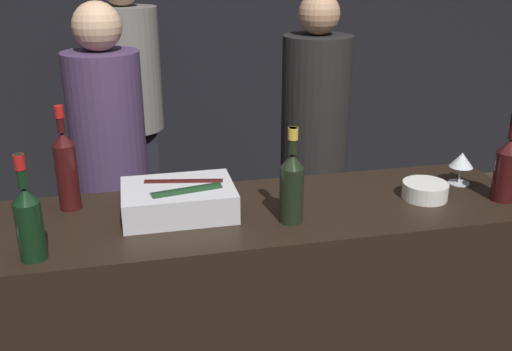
{
  "coord_description": "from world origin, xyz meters",
  "views": [
    {
      "loc": [
        -0.41,
        -1.52,
        1.86
      ],
      "look_at": [
        0.0,
        0.31,
        1.13
      ],
      "focal_mm": 40.0,
      "sensor_mm": 36.0,
      "label": 1
    }
  ],
  "objects_px": {
    "ice_bin_with_bottles": "(180,199)",
    "champagne_bottle": "(292,185)",
    "red_wine_bottle_tall": "(66,168)",
    "red_wine_bottle_black_foil": "(506,168)",
    "person_in_hoodie": "(111,167)",
    "red_wine_bottle_burgundy": "(29,219)",
    "wine_glass": "(462,161)",
    "person_grey_polo": "(314,137)",
    "bowl_white": "(425,190)",
    "person_blond_tee": "(130,103)"
  },
  "relations": [
    {
      "from": "bowl_white",
      "to": "wine_glass",
      "type": "xyz_separation_m",
      "value": [
        0.2,
        0.1,
        0.06
      ]
    },
    {
      "from": "ice_bin_with_bottles",
      "to": "person_in_hoodie",
      "type": "bearing_deg",
      "value": 109.4
    },
    {
      "from": "ice_bin_with_bottles",
      "to": "champagne_bottle",
      "type": "relative_size",
      "value": 1.17
    },
    {
      "from": "bowl_white",
      "to": "person_blond_tee",
      "type": "height_order",
      "value": "person_blond_tee"
    },
    {
      "from": "bowl_white",
      "to": "wine_glass",
      "type": "height_order",
      "value": "wine_glass"
    },
    {
      "from": "wine_glass",
      "to": "red_wine_bottle_tall",
      "type": "relative_size",
      "value": 0.34
    },
    {
      "from": "red_wine_bottle_tall",
      "to": "person_blond_tee",
      "type": "distance_m",
      "value": 1.65
    },
    {
      "from": "wine_glass",
      "to": "ice_bin_with_bottles",
      "type": "bearing_deg",
      "value": -178.12
    },
    {
      "from": "wine_glass",
      "to": "person_blond_tee",
      "type": "distance_m",
      "value": 2.13
    },
    {
      "from": "wine_glass",
      "to": "person_in_hoodie",
      "type": "distance_m",
      "value": 1.53
    },
    {
      "from": "red_wine_bottle_burgundy",
      "to": "person_grey_polo",
      "type": "height_order",
      "value": "person_grey_polo"
    },
    {
      "from": "wine_glass",
      "to": "red_wine_bottle_burgundy",
      "type": "bearing_deg",
      "value": -170.58
    },
    {
      "from": "person_blond_tee",
      "to": "person_grey_polo",
      "type": "bearing_deg",
      "value": 33.12
    },
    {
      "from": "ice_bin_with_bottles",
      "to": "red_wine_bottle_burgundy",
      "type": "relative_size",
      "value": 1.17
    },
    {
      "from": "red_wine_bottle_burgundy",
      "to": "ice_bin_with_bottles",
      "type": "bearing_deg",
      "value": 25.96
    },
    {
      "from": "champagne_bottle",
      "to": "person_in_hoodie",
      "type": "bearing_deg",
      "value": 125.39
    },
    {
      "from": "wine_glass",
      "to": "champagne_bottle",
      "type": "relative_size",
      "value": 0.39
    },
    {
      "from": "person_blond_tee",
      "to": "wine_glass",
      "type": "bearing_deg",
      "value": 18.98
    },
    {
      "from": "champagne_bottle",
      "to": "wine_glass",
      "type": "bearing_deg",
      "value": 13.77
    },
    {
      "from": "red_wine_bottle_tall",
      "to": "red_wine_bottle_black_foil",
      "type": "height_order",
      "value": "red_wine_bottle_tall"
    },
    {
      "from": "ice_bin_with_bottles",
      "to": "wine_glass",
      "type": "bearing_deg",
      "value": 1.88
    },
    {
      "from": "red_wine_bottle_tall",
      "to": "person_grey_polo",
      "type": "height_order",
      "value": "person_grey_polo"
    },
    {
      "from": "red_wine_bottle_black_foil",
      "to": "bowl_white",
      "type": "bearing_deg",
      "value": 164.41
    },
    {
      "from": "red_wine_bottle_black_foil",
      "to": "person_blond_tee",
      "type": "bearing_deg",
      "value": 124.76
    },
    {
      "from": "ice_bin_with_bottles",
      "to": "person_grey_polo",
      "type": "xyz_separation_m",
      "value": [
        0.81,
        0.96,
        -0.13
      ]
    },
    {
      "from": "person_in_hoodie",
      "to": "ice_bin_with_bottles",
      "type": "bearing_deg",
      "value": -96.96
    },
    {
      "from": "wine_glass",
      "to": "person_in_hoodie",
      "type": "relative_size",
      "value": 0.08
    },
    {
      "from": "red_wine_bottle_burgundy",
      "to": "person_in_hoodie",
      "type": "height_order",
      "value": "person_in_hoodie"
    },
    {
      "from": "champagne_bottle",
      "to": "red_wine_bottle_black_foil",
      "type": "height_order",
      "value": "champagne_bottle"
    },
    {
      "from": "ice_bin_with_bottles",
      "to": "red_wine_bottle_black_foil",
      "type": "bearing_deg",
      "value": -6.94
    },
    {
      "from": "red_wine_bottle_tall",
      "to": "ice_bin_with_bottles",
      "type": "bearing_deg",
      "value": -19.02
    },
    {
      "from": "red_wine_bottle_tall",
      "to": "person_blond_tee",
      "type": "xyz_separation_m",
      "value": [
        0.23,
        1.63,
        -0.18
      ]
    },
    {
      "from": "bowl_white",
      "to": "person_grey_polo",
      "type": "height_order",
      "value": "person_grey_polo"
    },
    {
      "from": "bowl_white",
      "to": "red_wine_bottle_burgundy",
      "type": "height_order",
      "value": "red_wine_bottle_burgundy"
    },
    {
      "from": "wine_glass",
      "to": "champagne_bottle",
      "type": "bearing_deg",
      "value": -166.23
    },
    {
      "from": "person_blond_tee",
      "to": "red_wine_bottle_black_foil",
      "type": "bearing_deg",
      "value": 17.71
    },
    {
      "from": "ice_bin_with_bottles",
      "to": "bowl_white",
      "type": "distance_m",
      "value": 0.9
    },
    {
      "from": "bowl_white",
      "to": "person_grey_polo",
      "type": "distance_m",
      "value": 1.04
    },
    {
      "from": "red_wine_bottle_tall",
      "to": "person_blond_tee",
      "type": "bearing_deg",
      "value": 81.89
    },
    {
      "from": "wine_glass",
      "to": "red_wine_bottle_tall",
      "type": "bearing_deg",
      "value": 176.37
    },
    {
      "from": "wine_glass",
      "to": "red_wine_bottle_tall",
      "type": "distance_m",
      "value": 1.49
    },
    {
      "from": "red_wine_bottle_black_foil",
      "to": "red_wine_bottle_burgundy",
      "type": "bearing_deg",
      "value": -177.18
    },
    {
      "from": "champagne_bottle",
      "to": "person_grey_polo",
      "type": "xyz_separation_m",
      "value": [
        0.45,
        1.11,
        -0.21
      ]
    },
    {
      "from": "red_wine_bottle_tall",
      "to": "person_in_hoodie",
      "type": "relative_size",
      "value": 0.22
    },
    {
      "from": "bowl_white",
      "to": "person_blond_tee",
      "type": "bearing_deg",
      "value": 119.85
    },
    {
      "from": "person_grey_polo",
      "to": "person_blond_tee",
      "type": "bearing_deg",
      "value": 0.08
    },
    {
      "from": "red_wine_bottle_black_foil",
      "to": "wine_glass",
      "type": "bearing_deg",
      "value": 110.53
    },
    {
      "from": "ice_bin_with_bottles",
      "to": "person_grey_polo",
      "type": "bearing_deg",
      "value": 49.83
    },
    {
      "from": "red_wine_bottle_burgundy",
      "to": "person_blond_tee",
      "type": "height_order",
      "value": "person_blond_tee"
    },
    {
      "from": "champagne_bottle",
      "to": "person_blond_tee",
      "type": "height_order",
      "value": "person_blond_tee"
    }
  ]
}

